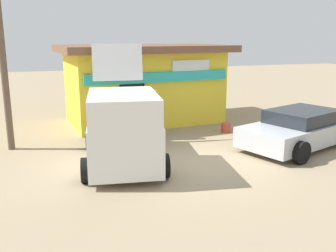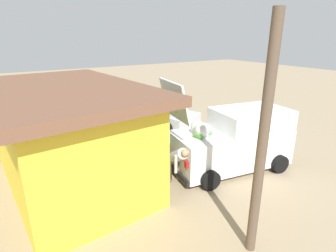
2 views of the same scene
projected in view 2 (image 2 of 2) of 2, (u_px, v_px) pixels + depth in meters
name	position (u px, v px, depth m)	size (l,w,h in m)	color
ground_plane	(206.00, 145.00, 11.35)	(60.00, 60.00, 0.00)	#9E896B
storefront_bar	(68.00, 135.00, 8.01)	(6.80, 4.60, 3.04)	yellow
delivery_van	(234.00, 140.00, 9.14)	(2.57, 4.45, 3.16)	white
parked_sedan	(156.00, 113.00, 13.88)	(4.64, 3.21, 1.18)	#B2B7BC
vendor_standing	(156.00, 141.00, 9.26)	(0.52, 0.45, 1.64)	#726047
customer_bending	(178.00, 160.00, 8.11)	(0.80, 0.57, 1.31)	#726047
unloaded_banana_pile	(148.00, 178.00, 8.23)	(0.76, 0.88, 0.50)	silver
paint_bucket	(124.00, 137.00, 11.69)	(0.33, 0.33, 0.32)	#BF3F33
utility_pole	(262.00, 145.00, 5.08)	(0.20, 0.20, 4.83)	brown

